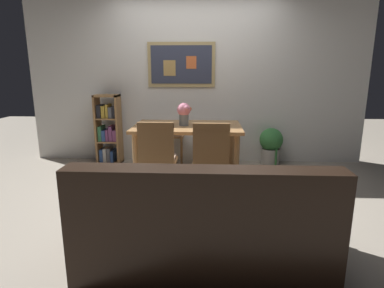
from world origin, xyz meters
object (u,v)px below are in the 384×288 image
Objects in this scene: dining_chair_near_left at (158,155)px; leather_couch at (204,226)px; dining_chair_far_left at (172,128)px; flower_vase at (184,112)px; dining_chair_near_right at (211,156)px; potted_ivy at (271,145)px; bookshelf at (108,131)px; tv_remote at (223,125)px; dining_table at (187,132)px; dining_chair_far_right at (211,129)px.

dining_chair_near_left is 1.30m from leather_couch.
dining_chair_far_left is 0.95m from flower_vase.
dining_chair_near_right is 1.75m from dining_chair_far_left.
leather_couch is 3.16× the size of potted_ivy.
bookshelf is 3.61× the size of flower_vase.
dining_chair_far_left is at bearing 11.10° from bookshelf.
tv_remote is at bearing 0.32° from flower_vase.
dining_table is at bearing -26.67° from bookshelf.
tv_remote is at bearing 46.42° from dining_chair_near_left.
leather_couch is 11.21× the size of tv_remote.
dining_chair_near_left is at bearing -106.90° from flower_vase.
dining_chair_near_right reaches higher than leather_couch.
dining_chair_near_left reaches higher than leather_couch.
dining_table is 1.54× the size of dining_chair_near_right.
potted_ivy is (0.94, 1.51, -0.23)m from dining_chair_near_right.
tv_remote reaches higher than dining_table.
dining_chair_near_left is 1.00× the size of dining_chair_far_left.
flower_vase reaches higher than dining_chair_near_right.
dining_table is 0.78× the size of leather_couch.
dining_chair_far_left is 0.98m from bookshelf.
leather_couch is at bearing -81.61° from flower_vase.
dining_chair_near_right is 2.14m from bookshelf.
tv_remote is at bearing -137.92° from potted_ivy.
bookshelf is at bearing 151.98° from flower_vase.
dining_chair_far_right is at bearing 66.09° from flower_vase.
dining_chair_near_right is 5.67× the size of tv_remote.
bookshelf reaches higher than dining_chair_near_right.
dining_chair_near_right reaches higher than potted_ivy.
dining_table is 2.46× the size of potted_ivy.
dining_chair_near_left and dining_chair_far_right have the same top height.
tv_remote is (0.15, 0.80, 0.20)m from dining_chair_near_right.
dining_chair_near_left and dining_chair_near_right have the same top height.
leather_couch reaches higher than dining_table.
leather_couch reaches higher than tv_remote.
dining_chair_far_right reaches higher than leather_couch.
bookshelf is (-1.57, 1.45, -0.02)m from dining_chair_near_right.
dining_table is 0.47m from tv_remote.
dining_chair_far_left is 5.67× the size of tv_remote.
potted_ivy is 1.14m from tv_remote.
dining_chair_near_right is at bearing 86.96° from leather_couch.
tv_remote is (0.14, -0.81, 0.20)m from dining_chair_far_right.
flower_vase is 0.53m from tv_remote.
dining_chair_near_left is at bearing -133.58° from tv_remote.
leather_couch is 2.05m from flower_vase.
potted_ivy is (1.52, 1.48, -0.23)m from dining_chair_near_left.
dining_chair_near_left is at bearing -55.19° from bookshelf.
potted_ivy is at bearing 42.08° from tv_remote.
flower_vase reaches higher than potted_ivy.
bookshelf is 1.85m from tv_remote.
tv_remote is at bearing -1.59° from dining_table.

